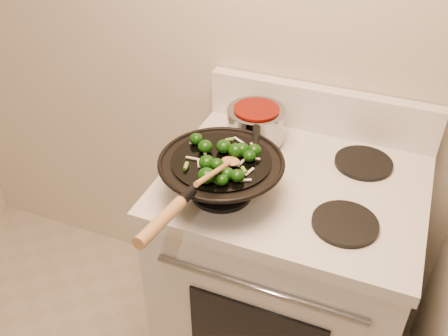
% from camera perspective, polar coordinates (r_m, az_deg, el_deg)
% --- Properties ---
extents(stove, '(0.78, 0.67, 1.08)m').
position_cam_1_polar(stove, '(1.84, 6.93, -12.31)').
color(stove, white).
rests_on(stove, ground).
extents(wok, '(0.36, 0.59, 0.17)m').
position_cam_1_polar(wok, '(1.41, -0.39, -0.74)').
color(wok, black).
rests_on(wok, stove).
extents(stirfry, '(0.23, 0.25, 0.04)m').
position_cam_1_polar(stirfry, '(1.36, -0.09, 1.03)').
color(stirfry, '#0E3508').
rests_on(stirfry, wok).
extents(wooden_spoon, '(0.05, 0.24, 0.09)m').
position_cam_1_polar(wooden_spoon, '(1.30, -0.28, 0.05)').
color(wooden_spoon, '#AC7944').
rests_on(wooden_spoon, wok).
extents(saucepan, '(0.19, 0.30, 0.11)m').
position_cam_1_polar(saucepan, '(1.64, 3.66, 5.08)').
color(saucepan, gray).
rests_on(saucepan, stove).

